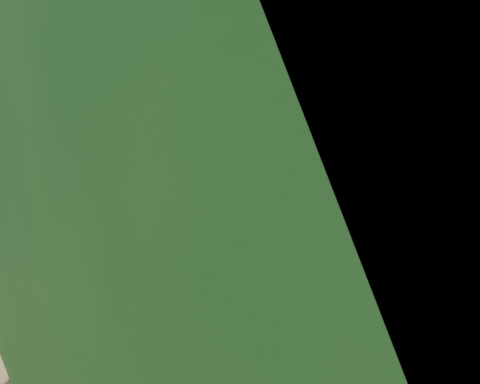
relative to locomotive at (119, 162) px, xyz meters
The scene contains 9 objects.
ground 6.27m from the locomotive, ahead, with size 90.00×90.00×0.00m, color #A17645.
track 6.25m from the locomotive, ahead, with size 22.00×1.00×0.10m.
locomotive is the anchor object (origin of this frame).
carriage_front 3.46m from the locomotive, ahead, with size 3.95×1.61×2.05m.
carriage_rear 7.46m from the locomotive, ahead, with size 3.95×1.61×2.05m.
fence 10.03m from the locomotive, 52.74° to the left, with size 18.10×0.10×1.00m.
shrub_west 9.28m from the locomotive, 89.43° to the left, with size 2.24×1.72×1.55m, color #2D6B1E.
shrub_mid_w 9.66m from the locomotive, 73.41° to the left, with size 2.86×2.20×1.98m, color #2D6B1E.
shrub_mid_e 11.92m from the locomotive, 51.03° to the left, with size 1.85×1.43×1.28m, color #2D6B1E.
Camera 1 is at (5.55, -10.89, 7.67)m, focal length 35.00 mm.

